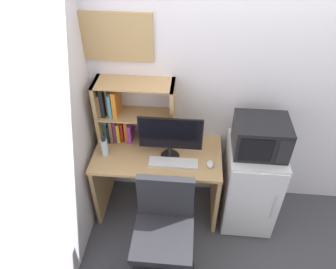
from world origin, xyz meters
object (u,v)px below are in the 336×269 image
Objects in this scene: computer_mouse at (210,164)px; monitor at (170,136)px; wall_corkboard at (114,37)px; desk_chair at (164,237)px; keyboard at (173,163)px; mini_fridge at (250,185)px; water_bottle at (104,147)px; hutch_bookshelf at (124,112)px; microwave at (261,136)px.

monitor is at bearing 167.67° from computer_mouse.
computer_mouse is at bearing -26.07° from wall_corkboard.
desk_chair is 1.48× the size of wall_corkboard.
keyboard is at bearing -67.25° from monitor.
computer_mouse is at bearing -167.15° from mini_fridge.
mini_fridge is (0.72, 0.10, -0.32)m from keyboard.
wall_corkboard is (-0.49, 0.93, 1.31)m from desk_chair.
computer_mouse is at bearing -3.89° from water_bottle.
water_bottle is at bearing -122.51° from hutch_bookshelf.
computer_mouse is 0.50× the size of water_bottle.
microwave is 1.16m from desk_chair.
wall_corkboard is at bearing 114.41° from hutch_bookshelf.
mini_fridge is 1.81m from wall_corkboard.
desk_chair is (-0.03, -0.52, -0.35)m from keyboard.
mini_fridge is 0.60m from microwave.
microwave is (0.40, 0.09, 0.27)m from computer_mouse.
keyboard is at bearing -38.83° from wall_corkboard.
keyboard is 0.45× the size of desk_chair.
hutch_bookshelf is 0.78× the size of mini_fridge.
microwave is at bearing 1.27° from water_bottle.
water_bottle is 0.41× the size of microwave.
desk_chair is at bearing -62.06° from hutch_bookshelf.
keyboard is at bearing -6.52° from water_bottle.
desk_chair is (0.44, -0.83, -0.65)m from hutch_bookshelf.
desk_chair is (-0.36, -0.52, -0.36)m from computer_mouse.
keyboard is at bearing -172.26° from mini_fridge.
monitor is 0.58× the size of desk_chair.
keyboard is (0.47, -0.31, -0.29)m from hutch_bookshelf.
computer_mouse is at bearing -20.95° from hutch_bookshelf.
desk_chair is 1.68m from wall_corkboard.
mini_fridge is at bearing 12.85° from computer_mouse.
hutch_bookshelf is 1.57× the size of microwave.
microwave is 1.45m from wall_corkboard.
wall_corkboard is (0.10, 0.35, 0.88)m from water_bottle.
hutch_bookshelf is at bearing 117.94° from desk_chair.
mini_fridge is 2.02× the size of microwave.
computer_mouse is 0.10× the size of desk_chair.
hutch_bookshelf reaches higher than computer_mouse.
computer_mouse reaches higher than keyboard.
hutch_bookshelf is at bearing 169.90° from mini_fridge.
computer_mouse is 0.14× the size of wall_corkboard.
monitor is 1.25× the size of microwave.
wall_corkboard reaches higher than computer_mouse.
monitor is 0.76m from microwave.
computer_mouse is 1.33m from wall_corkboard.
computer_mouse is 0.53m from mini_fridge.
water_bottle reaches higher than keyboard.
microwave is (0.76, 0.02, 0.04)m from monitor.
wall_corkboard reaches higher than desk_chair.
monitor is 3.05× the size of water_bottle.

